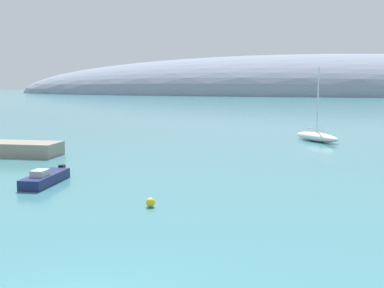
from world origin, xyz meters
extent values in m
ellipsoid|color=gray|center=(13.57, 229.88, 0.00)|extent=(312.06, 86.63, 38.24)
ellipsoid|color=white|center=(8.24, 43.38, 0.50)|extent=(5.55, 6.25, 1.00)
cylinder|color=silver|center=(8.24, 43.38, 4.61)|extent=(0.14, 0.14, 7.23)
cube|color=silver|center=(8.05, 43.61, 1.35)|extent=(1.94, 2.36, 0.10)
cube|color=navy|center=(-9.93, 16.24, 0.34)|extent=(1.76, 4.89, 0.67)
cube|color=black|center=(-10.11, 18.88, 0.50)|extent=(0.39, 0.46, 0.60)
cube|color=#B2B7C1|center=(-9.88, 15.52, 0.87)|extent=(0.93, 1.21, 0.40)
sphere|color=yellow|center=(-1.35, 12.15, 0.26)|extent=(0.51, 0.51, 0.51)
camera|label=1|loc=(6.47, -12.15, 6.82)|focal=45.15mm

